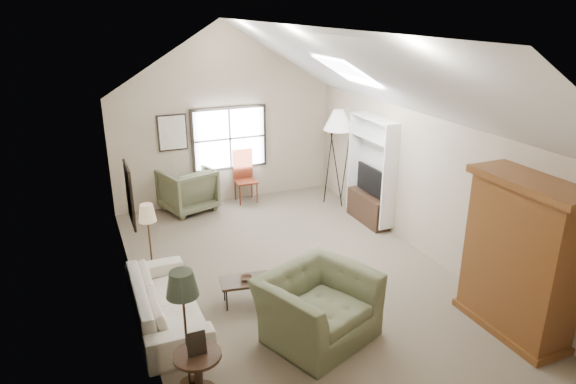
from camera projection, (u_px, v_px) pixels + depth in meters
name	position (u px, v px, depth m)	size (l,w,h in m)	color
room_shell	(299.00, 83.00, 7.36)	(5.01, 8.01, 4.00)	#746853
window	(230.00, 138.00, 11.43)	(1.72, 0.08, 1.42)	black
skylight	(347.00, 71.00, 8.61)	(0.80, 1.20, 0.52)	white
wall_art	(153.00, 161.00, 8.86)	(1.97, 3.71, 0.88)	black
armoire	(521.00, 258.00, 6.82)	(0.60, 1.50, 2.20)	brown
tv_alcove	(371.00, 169.00, 10.32)	(0.32, 1.30, 2.10)	white
media_console	(368.00, 208.00, 10.60)	(0.34, 1.18, 0.60)	#382316
tv_panel	(370.00, 180.00, 10.39)	(0.05, 0.90, 0.55)	black
sofa	(166.00, 302.00, 7.23)	(2.22, 0.87, 0.65)	beige
armchair_near	(317.00, 307.00, 6.87)	(1.42, 1.24, 0.92)	#686C4B
armchair_far	(187.00, 190.00, 11.14)	(1.02, 1.05, 0.95)	#575F42
coffee_table	(247.00, 291.00, 7.74)	(0.78, 0.43, 0.40)	#3C2A18
bowl	(246.00, 278.00, 7.66)	(0.19, 0.19, 0.05)	#3D2619
side_table	(199.00, 374.00, 5.90)	(0.56, 0.56, 0.56)	#362316
side_chair	(246.00, 177.00, 11.59)	(0.46, 0.46, 1.18)	brown
tripod_lamp	(337.00, 157.00, 11.32)	(0.63, 0.63, 2.18)	white
dark_lamp	(186.00, 329.00, 5.87)	(0.37, 0.37, 1.55)	#232A1E
tan_lamp	(150.00, 244.00, 8.14)	(0.28, 0.28, 1.39)	tan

